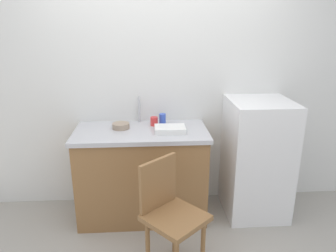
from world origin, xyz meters
name	(u,v)px	position (x,y,z in m)	size (l,w,h in m)	color
back_wall	(158,77)	(0.00, 1.00, 1.33)	(4.80, 0.10, 2.66)	silver
cabinet_base	(142,175)	(-0.18, 0.65, 0.43)	(1.20, 0.60, 0.86)	olive
countertop	(141,132)	(-0.18, 0.65, 0.88)	(1.24, 0.64, 0.04)	#B7B7BC
faucet	(139,109)	(-0.20, 0.90, 1.03)	(0.02, 0.02, 0.26)	#B7B7BC
refrigerator	(256,158)	(0.95, 0.64, 0.58)	(0.58, 0.61, 1.16)	white
chair	(170,211)	(0.04, -0.11, 0.50)	(0.56, 0.56, 0.89)	olive
dish_tray	(170,129)	(0.09, 0.58, 0.92)	(0.28, 0.20, 0.05)	white
terracotta_bowl	(121,126)	(-0.37, 0.71, 0.92)	(0.16, 0.16, 0.05)	gray
cup_blue	(163,119)	(0.03, 0.81, 0.95)	(0.06, 0.06, 0.11)	blue
cup_red	(154,121)	(-0.05, 0.78, 0.94)	(0.07, 0.07, 0.08)	red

